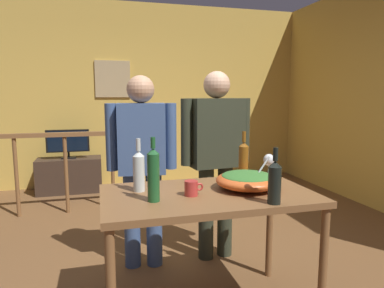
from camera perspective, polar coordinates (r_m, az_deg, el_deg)
ground_plane at (r=3.04m, az=-3.44°, el=-19.65°), size 7.75×7.75×0.00m
back_wall at (r=5.64m, az=-9.74°, el=7.90°), size 5.59×0.10×2.81m
side_wall_right at (r=4.85m, az=28.49°, el=7.03°), size 0.10×4.47×2.81m
framed_picture at (r=5.57m, az=-12.82°, el=10.31°), size 0.53×0.03×0.55m
stair_railing at (r=4.38m, az=-17.60°, el=-2.55°), size 2.79×0.10×1.02m
tv_console at (r=5.41m, az=-19.34°, el=-4.80°), size 0.90×0.40×0.50m
flat_screen_tv at (r=5.30m, az=-19.61°, el=0.39°), size 0.59×0.12×0.42m
serving_table at (r=2.21m, az=2.60°, el=-10.07°), size 1.30×0.75×0.81m
salad_bowl at (r=2.27m, az=9.01°, el=-5.76°), size 0.40×0.40×0.21m
wine_glass at (r=2.63m, az=12.45°, el=-2.71°), size 0.08×0.08×0.17m
wine_bottle_green at (r=1.98m, az=-6.32°, el=-4.91°), size 0.07×0.07×0.37m
wine_bottle_amber at (r=2.56m, az=8.41°, el=-2.44°), size 0.07×0.07×0.34m
wine_bottle_dark at (r=1.99m, az=13.34°, el=-5.93°), size 0.07×0.07×0.32m
wine_bottle_clear at (r=2.20m, az=-8.68°, el=-4.23°), size 0.07×0.07×0.33m
mug_red at (r=2.11m, az=-0.08°, el=-7.22°), size 0.12×0.08×0.09m
person_standing_left at (r=2.83m, az=-8.18°, el=-2.18°), size 0.56×0.26×1.56m
person_standing_right at (r=2.96m, az=3.96°, el=-0.85°), size 0.63×0.27×1.60m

